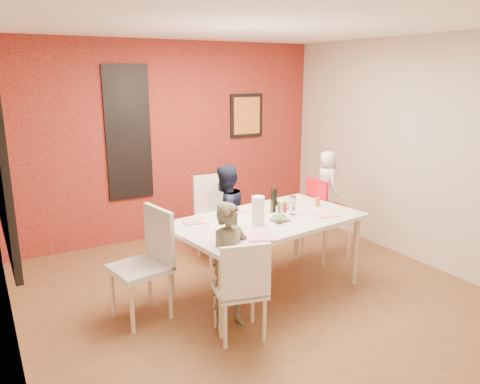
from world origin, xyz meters
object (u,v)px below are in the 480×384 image
chair_near (242,285)px  paper_towel_roll (258,211)px  child_near (231,267)px  child_far (225,216)px  high_chair (324,211)px  toddler (327,182)px  dining_table (267,225)px  chair_left (148,257)px  chair_far (216,213)px  wine_bottle (274,201)px

chair_near → paper_towel_roll: bearing=-118.2°
child_near → child_far: child_far is taller
high_chair → toddler: toddler is taller
dining_table → child_near: (-0.67, -0.45, -0.15)m
chair_left → toddler: bearing=86.2°
dining_table → chair_left: bearing=173.7°
child_near → paper_towel_roll: size_ratio=4.16×
chair_far → toddler: toddler is taller
chair_near → chair_far: bearing=-96.6°
chair_far → paper_towel_roll: 1.31m
chair_far → dining_table: bearing=-85.0°
chair_near → child_near: bearing=-81.0°
chair_left → paper_towel_roll: 1.14m
dining_table → wine_bottle: size_ratio=7.78×
toddler → paper_towel_roll: bearing=122.5°
chair_near → chair_left: chair_left is taller
chair_near → child_near: child_near is taller
dining_table → toddler: 1.23m
high_chair → child_far: 1.22m
child_near → chair_near: bearing=-107.0°
chair_near → chair_far: (0.67, 1.81, 0.07)m
high_chair → chair_near: bearing=119.9°
chair_left → high_chair: size_ratio=1.01×
paper_towel_roll → wine_bottle: bearing=34.5°
chair_near → paper_towel_roll: size_ratio=3.22×
chair_far → chair_left: 1.56m
child_far → paper_towel_roll: child_far is taller
chair_left → child_near: size_ratio=0.89×
dining_table → toddler: (1.13, 0.41, 0.25)m
child_near → wine_bottle: (0.83, 0.56, 0.36)m
child_far → toddler: bearing=140.3°
chair_near → child_far: bearing=-99.4°
dining_table → child_far: child_far is taller
dining_table → chair_far: size_ratio=2.00×
child_far → toddler: (1.16, -0.46, 0.37)m
chair_far → child_near: (-0.65, -1.57, 0.01)m
chair_left → toddler: (2.36, 0.28, 0.40)m
child_near → high_chair: bearing=13.5°
chair_near → chair_left: bearing=-43.0°
toddler → paper_towel_roll: size_ratio=2.65×
chair_far → child_near: 1.70m
chair_left → dining_table: bearing=73.2°
chair_left → child_near: 0.81m
high_chair → toddler: size_ratio=1.37×
dining_table → chair_far: chair_far is taller
chair_left → child_far: 1.41m
high_chair → dining_table: bearing=108.9°
chair_near → chair_far: chair_far is taller
dining_table → chair_far: bearing=91.1°
wine_bottle → child_near: bearing=-145.9°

